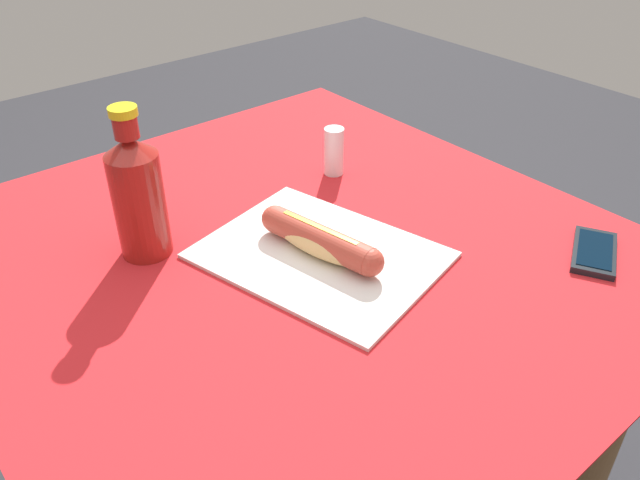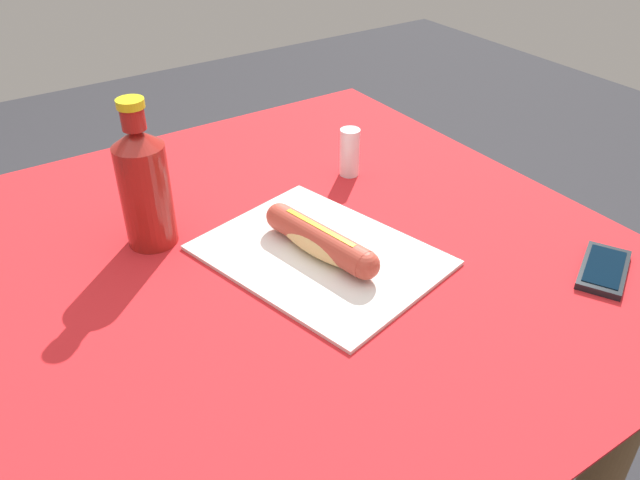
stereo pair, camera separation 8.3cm
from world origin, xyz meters
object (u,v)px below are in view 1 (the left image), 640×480
cell_phone (594,252)px  salt_shaker (334,151)px  hot_dog (320,240)px  soda_bottle (138,194)px

cell_phone → salt_shaker: size_ratio=1.53×
cell_phone → salt_shaker: bearing=-164.1°
hot_dog → soda_bottle: size_ratio=0.95×
cell_phone → hot_dog: bearing=-129.2°
hot_dog → salt_shaker: 0.27m
hot_dog → soda_bottle: bearing=-133.1°
soda_bottle → cell_phone: bearing=49.3°
salt_shaker → soda_bottle: bearing=-88.4°
soda_bottle → salt_shaker: (-0.01, 0.38, -0.06)m
hot_dog → cell_phone: hot_dog is taller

